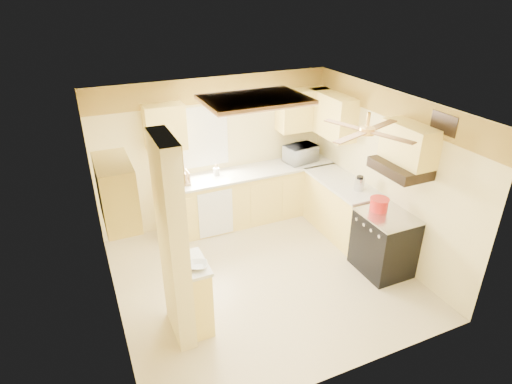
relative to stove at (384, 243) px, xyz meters
name	(u,v)px	position (x,y,z in m)	size (l,w,h in m)	color
floor	(263,276)	(-1.67, 0.55, -0.46)	(4.00, 4.00, 0.00)	#C6B589
ceiling	(264,107)	(-1.67, 0.55, 2.04)	(4.00, 4.00, 0.00)	white
wall_back	(216,152)	(-1.67, 2.45, 0.79)	(4.00, 4.00, 0.00)	beige
wall_front	(347,284)	(-1.67, -1.35, 0.79)	(4.00, 4.00, 0.00)	beige
wall_left	(106,233)	(-3.67, 0.55, 0.79)	(3.80, 3.80, 0.00)	beige
wall_right	(385,175)	(0.33, 0.55, 0.79)	(3.80, 3.80, 0.00)	beige
wallpaper_border	(213,90)	(-1.67, 2.43, 1.84)	(4.00, 0.02, 0.40)	gold
partition_column	(173,244)	(-3.02, 0.00, 0.79)	(0.20, 0.70, 2.50)	beige
partition_ledge	(197,296)	(-2.80, 0.00, -0.01)	(0.25, 0.55, 0.90)	#FFE264
ledge_top	(194,264)	(-2.80, 0.00, 0.46)	(0.28, 0.58, 0.04)	silver
lower_cabinets_back	(250,196)	(-1.17, 2.15, -0.01)	(3.00, 0.60, 0.90)	#FFE264
lower_cabinets_right	(340,208)	(0.03, 1.15, -0.01)	(0.60, 1.40, 0.90)	#FFE264
countertop_back	(250,172)	(-1.17, 2.14, 0.46)	(3.04, 0.64, 0.04)	silver
countertop_right	(342,183)	(0.02, 1.15, 0.46)	(0.64, 1.44, 0.04)	silver
dishwasher_panel	(216,214)	(-1.92, 1.84, -0.03)	(0.58, 0.02, 0.80)	white
window	(201,137)	(-1.92, 2.44, 1.09)	(0.92, 0.02, 1.02)	white
upper_cab_back_left	(165,127)	(-2.52, 2.27, 1.39)	(0.60, 0.35, 0.70)	#FFE264
upper_cab_back_right	(303,110)	(-0.12, 2.27, 1.39)	(0.90, 0.35, 0.70)	#FFE264
upper_cab_right	(332,115)	(0.16, 1.80, 1.39)	(0.35, 1.00, 0.70)	#FFE264
upper_cab_left_wall	(117,192)	(-3.49, 0.30, 1.39)	(0.35, 0.75, 0.70)	#FFE264
upper_cab_over_stove	(409,144)	(0.16, 0.00, 1.49)	(0.35, 0.76, 0.52)	#FFE264
stove	(384,243)	(0.00, 0.00, 0.00)	(0.68, 0.77, 0.92)	black
range_hood	(400,168)	(0.07, 0.00, 1.16)	(0.50, 0.76, 0.14)	black
poster_menu	(178,194)	(-2.91, 0.00, 1.39)	(0.02, 0.42, 0.57)	black
poster_nashville	(183,246)	(-2.91, 0.00, 0.74)	(0.02, 0.42, 0.57)	black
ceiling_light_panel	(255,100)	(-1.57, 1.05, 2.00)	(1.35, 0.95, 0.06)	brown
ceiling_fan	(367,130)	(-0.67, -0.15, 1.83)	(1.15, 1.15, 0.26)	gold
vent_grate	(444,124)	(0.31, -0.35, 1.84)	(0.02, 0.40, 0.25)	black
microwave	(301,154)	(-0.19, 2.16, 0.63)	(0.55, 0.37, 0.30)	white
bowl	(198,265)	(-2.78, -0.11, 0.51)	(0.21, 0.21, 0.05)	white
dutch_oven	(379,204)	(-0.03, 0.18, 0.55)	(0.27, 0.27, 0.18)	red
kettle	(359,184)	(0.07, 0.79, 0.59)	(0.15, 0.15, 0.23)	silver
dish_rack	(179,180)	(-2.41, 2.13, 0.55)	(0.36, 0.29, 0.20)	tan
utensil_crock	(216,171)	(-1.75, 2.21, 0.54)	(0.10, 0.10, 0.20)	white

